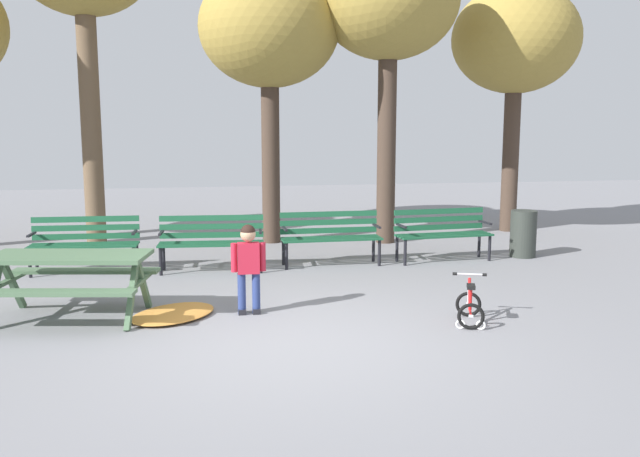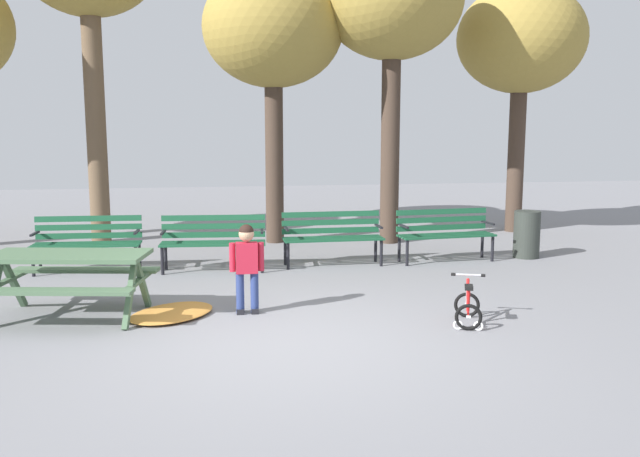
% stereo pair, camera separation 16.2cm
% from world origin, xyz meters
% --- Properties ---
extents(ground, '(36.00, 36.00, 0.00)m').
position_xyz_m(ground, '(0.00, 0.00, 0.00)').
color(ground, gray).
extents(picnic_table, '(2.01, 1.64, 0.79)m').
position_xyz_m(picnic_table, '(-2.40, 1.34, 0.59)').
color(picnic_table, '#4C6B4C').
rests_on(picnic_table, ground).
extents(park_bench_far_left, '(1.62, 0.53, 0.85)m').
position_xyz_m(park_bench_far_left, '(-2.63, 3.91, 0.51)').
color(park_bench_far_left, '#195133').
rests_on(park_bench_far_left, ground).
extents(park_bench_left, '(1.63, 0.58, 0.85)m').
position_xyz_m(park_bench_left, '(-0.72, 3.69, 0.51)').
color(park_bench_left, '#195133').
rests_on(park_bench_left, ground).
extents(park_bench_right, '(1.60, 0.47, 0.85)m').
position_xyz_m(park_bench_right, '(1.17, 3.82, 0.51)').
color(park_bench_right, '#195133').
rests_on(park_bench_right, ground).
extents(park_bench_far_right, '(1.63, 0.58, 0.85)m').
position_xyz_m(park_bench_far_right, '(3.06, 3.84, 0.51)').
color(park_bench_far_right, '#195133').
rests_on(park_bench_far_right, ground).
extents(child_standing, '(0.41, 0.18, 1.08)m').
position_xyz_m(child_standing, '(-0.34, 1.19, 0.64)').
color(child_standing, navy).
rests_on(child_standing, ground).
extents(kids_bicycle, '(0.51, 0.63, 0.54)m').
position_xyz_m(kids_bicycle, '(2.10, 0.34, 0.20)').
color(kids_bicycle, black).
rests_on(kids_bicycle, ground).
extents(leaf_pile, '(1.34, 1.35, 0.07)m').
position_xyz_m(leaf_pile, '(-1.24, 1.22, 0.04)').
color(leaf_pile, '#C68438').
rests_on(leaf_pile, ground).
extents(trash_bin, '(0.44, 0.44, 0.80)m').
position_xyz_m(trash_bin, '(4.54, 3.88, 0.40)').
color(trash_bin, '#2D332D').
rests_on(trash_bin, ground).
extents(tree_center, '(2.60, 2.60, 5.11)m').
position_xyz_m(tree_center, '(0.46, 6.10, 3.96)').
color(tree_center, '#423328').
rests_on(tree_center, ground).
extents(tree_right, '(2.60, 2.60, 5.61)m').
position_xyz_m(tree_right, '(2.61, 5.69, 4.43)').
color(tree_right, '#423328').
rests_on(tree_right, ground).
extents(tree_far_right, '(2.60, 2.60, 5.07)m').
position_xyz_m(tree_far_right, '(5.58, 6.61, 3.92)').
color(tree_far_right, '#423328').
rests_on(tree_far_right, ground).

